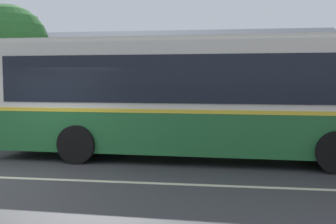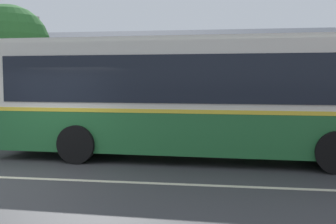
% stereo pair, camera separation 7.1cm
% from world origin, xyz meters
% --- Properties ---
extents(ground_plane, '(300.00, 300.00, 0.00)m').
position_xyz_m(ground_plane, '(0.00, 0.00, 0.00)').
color(ground_plane, '#38383A').
extents(sidewalk_far, '(60.00, 3.00, 0.15)m').
position_xyz_m(sidewalk_far, '(0.00, 6.00, 0.07)').
color(sidewalk_far, gray).
rests_on(sidewalk_far, ground).
extents(lane_divider_stripe, '(60.00, 0.16, 0.01)m').
position_xyz_m(lane_divider_stripe, '(0.00, 0.00, 0.00)').
color(lane_divider_stripe, beige).
rests_on(lane_divider_stripe, ground).
extents(community_building, '(21.10, 8.30, 5.70)m').
position_xyz_m(community_building, '(-1.10, 13.18, 1.80)').
color(community_building, tan).
rests_on(community_building, ground).
extents(transit_bus, '(11.09, 3.02, 3.26)m').
position_xyz_m(transit_bus, '(3.69, 2.90, 1.75)').
color(transit_bus, '#236633').
rests_on(transit_bus, ground).
extents(bench_by_building, '(1.60, 0.51, 0.94)m').
position_xyz_m(bench_by_building, '(-2.40, 5.97, 0.56)').
color(bench_by_building, '#4C4C4C').
rests_on(bench_by_building, sidewalk_far).
extents(street_tree_secondary, '(3.31, 3.31, 5.13)m').
position_xyz_m(street_tree_secondary, '(-4.35, 7.11, 3.32)').
color(street_tree_secondary, '#4C3828').
rests_on(street_tree_secondary, ground).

